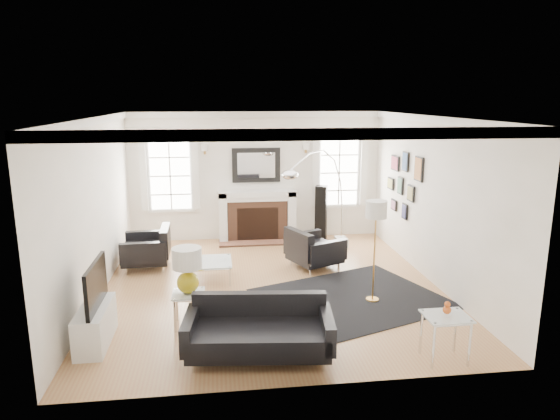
{
  "coord_description": "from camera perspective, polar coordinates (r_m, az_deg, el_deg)",
  "views": [
    {
      "loc": [
        -0.85,
        -7.84,
        3.1
      ],
      "look_at": [
        0.19,
        0.3,
        1.24
      ],
      "focal_mm": 32.0,
      "sensor_mm": 36.0,
      "label": 1
    }
  ],
  "objects": [
    {
      "name": "armchair_right",
      "position": [
        9.25,
        3.67,
        -4.58
      ],
      "size": [
        1.11,
        1.16,
        0.62
      ],
      "color": "black",
      "rests_on": "floor"
    },
    {
      "name": "crown_molding",
      "position": [
        7.89,
        -1.09,
        10.17
      ],
      "size": [
        5.5,
        6.0,
        0.12
      ],
      "primitive_type": "cube",
      "color": "white",
      "rests_on": "back_wall"
    },
    {
      "name": "gourd_lamp",
      "position": [
        6.9,
        -10.55,
        -6.45
      ],
      "size": [
        0.4,
        0.4,
        0.64
      ],
      "color": "#B5A316",
      "rests_on": "side_table_left"
    },
    {
      "name": "side_table_left",
      "position": [
        7.07,
        -10.4,
        -10.06
      ],
      "size": [
        0.44,
        0.44,
        0.48
      ],
      "color": "silver",
      "rests_on": "floor"
    },
    {
      "name": "arc_floor_lamp",
      "position": [
        9.79,
        4.34,
        1.44
      ],
      "size": [
        1.54,
        1.43,
        2.18
      ],
      "color": "white",
      "rests_on": "floor"
    },
    {
      "name": "back_wall",
      "position": [
        11.0,
        -2.74,
        3.88
      ],
      "size": [
        5.5,
        0.04,
        2.8
      ],
      "primitive_type": "cube",
      "color": "white",
      "rests_on": "floor"
    },
    {
      "name": "mantel_mirror",
      "position": [
        10.92,
        -2.74,
        5.14
      ],
      "size": [
        1.05,
        0.07,
        0.75
      ],
      "color": "black",
      "rests_on": "back_wall"
    },
    {
      "name": "window_left",
      "position": [
        10.96,
        -12.44,
        3.86
      ],
      "size": [
        1.24,
        0.15,
        1.62
      ],
      "color": "white",
      "rests_on": "back_wall"
    },
    {
      "name": "speaker_tower",
      "position": [
        11.01,
        4.71,
        -0.36
      ],
      "size": [
        0.31,
        0.31,
        1.21
      ],
      "primitive_type": "cube",
      "rotation": [
        0.0,
        0.0,
        -0.35
      ],
      "color": "black",
      "rests_on": "floor"
    },
    {
      "name": "floor",
      "position": [
        8.47,
        -1.01,
        -8.69
      ],
      "size": [
        6.0,
        6.0,
        0.0
      ],
      "primitive_type": "plane",
      "color": "#AD7348",
      "rests_on": "ground"
    },
    {
      "name": "armchair_left",
      "position": [
        9.56,
        -14.72,
        -4.37
      ],
      "size": [
        0.86,
        0.95,
        0.63
      ],
      "color": "black",
      "rests_on": "floor"
    },
    {
      "name": "fireplace",
      "position": [
        10.96,
        -2.61,
        -0.72
      ],
      "size": [
        1.7,
        0.69,
        1.11
      ],
      "color": "white",
      "rests_on": "floor"
    },
    {
      "name": "front_wall",
      "position": [
        5.2,
        2.55,
        -6.32
      ],
      "size": [
        5.5,
        0.04,
        2.8
      ],
      "primitive_type": "cube",
      "color": "white",
      "rests_on": "floor"
    },
    {
      "name": "right_wall",
      "position": [
        8.79,
        17.08,
        1.06
      ],
      "size": [
        0.04,
        6.0,
        2.8
      ],
      "primitive_type": "cube",
      "color": "white",
      "rests_on": "floor"
    },
    {
      "name": "sofa",
      "position": [
        6.25,
        -2.42,
        -13.68
      ],
      "size": [
        1.85,
        1.0,
        0.58
      ],
      "color": "black",
      "rests_on": "floor"
    },
    {
      "name": "window_right",
      "position": [
        11.24,
        6.75,
        4.29
      ],
      "size": [
        1.24,
        0.15,
        1.62
      ],
      "color": "white",
      "rests_on": "back_wall"
    },
    {
      "name": "left_wall",
      "position": [
        8.24,
        -20.42,
        0.07
      ],
      "size": [
        0.04,
        6.0,
        2.8
      ],
      "primitive_type": "cube",
      "color": "white",
      "rests_on": "floor"
    },
    {
      "name": "stick_floor_lamp",
      "position": [
        7.61,
        10.93,
        -0.53
      ],
      "size": [
        0.32,
        0.32,
        1.59
      ],
      "color": "gold",
      "rests_on": "floor"
    },
    {
      "name": "orange_vase",
      "position": [
        6.31,
        18.55,
        -10.61
      ],
      "size": [
        0.1,
        0.1,
        0.16
      ],
      "color": "#C35019",
      "rests_on": "nesting_table"
    },
    {
      "name": "coffee_table",
      "position": [
        8.72,
        -8.1,
        -6.0
      ],
      "size": [
        0.77,
        0.77,
        0.34
      ],
      "color": "silver",
      "rests_on": "floor"
    },
    {
      "name": "tv_unit",
      "position": [
        6.92,
        -20.35,
        -11.67
      ],
      "size": [
        0.35,
        1.0,
        1.09
      ],
      "color": "white",
      "rests_on": "floor"
    },
    {
      "name": "ceiling",
      "position": [
        7.89,
        -1.09,
        10.6
      ],
      "size": [
        5.5,
        6.0,
        0.02
      ],
      "primitive_type": "cube",
      "color": "white",
      "rests_on": "back_wall"
    },
    {
      "name": "gallery_wall",
      "position": [
        9.93,
        13.92,
        3.33
      ],
      "size": [
        0.04,
        1.73,
        1.29
      ],
      "color": "black",
      "rests_on": "right_wall"
    },
    {
      "name": "nesting_table",
      "position": [
        6.4,
        18.42,
        -12.33
      ],
      "size": [
        0.52,
        0.44,
        0.57
      ],
      "color": "silver",
      "rests_on": "floor"
    },
    {
      "name": "area_rug",
      "position": [
        8.04,
        8.24,
        -9.98
      ],
      "size": [
        3.26,
        3.0,
        0.01
      ],
      "primitive_type": "cube",
      "rotation": [
        0.0,
        0.0,
        0.35
      ],
      "color": "black",
      "rests_on": "floor"
    }
  ]
}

